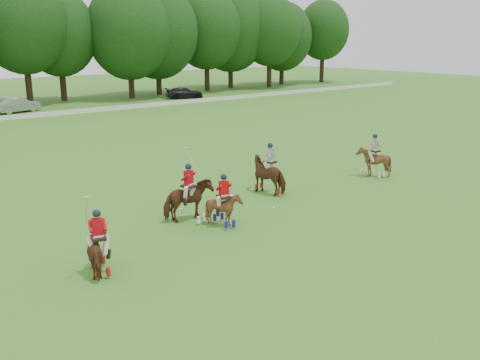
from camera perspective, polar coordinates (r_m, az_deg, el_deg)
ground at (r=19.96m, az=6.35°, el=-6.60°), size 180.00×180.00×0.00m
car_mid at (r=58.18m, az=-22.74°, el=7.40°), size 4.93×2.98×1.53m
car_right at (r=66.79m, az=-5.95°, el=9.23°), size 4.95×3.24×1.33m
polo_red_a at (r=17.68m, az=-14.78°, el=-7.33°), size 1.20×1.80×2.67m
polo_red_b at (r=21.89m, az=-5.44°, el=-2.18°), size 2.06×1.90×2.95m
polo_red_c at (r=21.30m, az=-1.72°, el=-2.97°), size 1.35×1.46×2.13m
polo_stripe_a at (r=25.80m, az=3.20°, el=0.58°), size 1.39×2.24×2.45m
polo_stripe_b at (r=29.69m, az=14.05°, el=1.96°), size 1.41×1.56×2.33m
polo_ball at (r=23.57m, az=3.63°, el=-3.00°), size 0.09×0.09×0.09m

